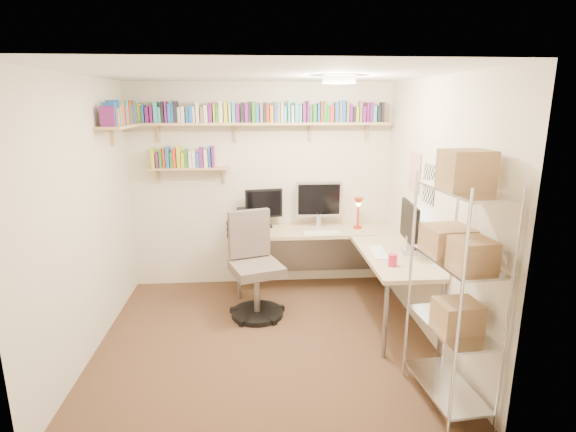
# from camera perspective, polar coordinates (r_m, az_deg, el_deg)

# --- Properties ---
(ground) EXTENTS (3.20, 3.20, 0.00)m
(ground) POSITION_cam_1_polar(r_m,az_deg,el_deg) (4.59, -2.85, -15.31)
(ground) COLOR #44261D
(ground) RESTS_ON ground
(room_shell) EXTENTS (3.24, 3.04, 2.52)m
(room_shell) POSITION_cam_1_polar(r_m,az_deg,el_deg) (4.06, -3.06, 4.09)
(room_shell) COLOR beige
(room_shell) RESTS_ON ground
(wall_shelves) EXTENTS (3.12, 1.09, 0.80)m
(wall_shelves) POSITION_cam_1_polar(r_m,az_deg,el_deg) (5.31, -8.09, 11.57)
(wall_shelves) COLOR tan
(wall_shelves) RESTS_ON ground
(corner_desk) EXTENTS (2.04, 1.99, 1.33)m
(corner_desk) POSITION_cam_1_polar(r_m,az_deg,el_deg) (5.23, 4.43, -2.52)
(corner_desk) COLOR tan
(corner_desk) RESTS_ON ground
(office_chair) EXTENTS (0.63, 0.64, 1.13)m
(office_chair) POSITION_cam_1_polar(r_m,az_deg,el_deg) (4.90, -4.25, -7.17)
(office_chair) COLOR black
(office_chair) RESTS_ON ground
(wire_rack) EXTENTS (0.44, 0.80, 1.95)m
(wire_rack) POSITION_cam_1_polar(r_m,az_deg,el_deg) (3.43, 20.84, -4.38)
(wire_rack) COLOR silver
(wire_rack) RESTS_ON ground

